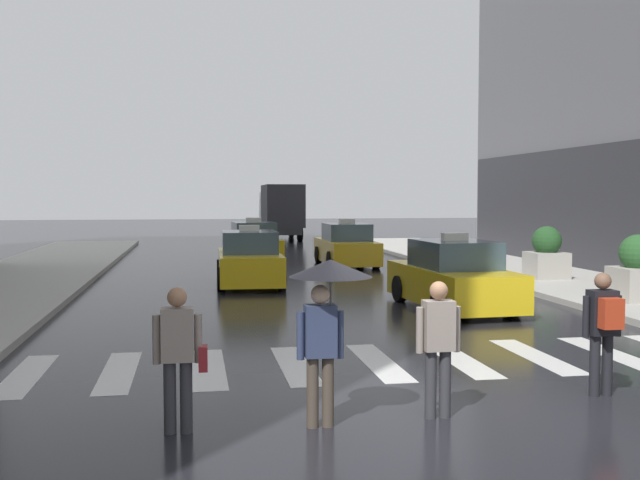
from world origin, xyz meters
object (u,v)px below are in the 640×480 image
planter_near_corner (638,271)px  taxi_second (249,261)px  box_truck (281,210)px  pedestrian_with_handbag (179,351)px  pedestrian_plain_coat (438,340)px  pedestrian_with_backpack (603,324)px  taxi_third (346,247)px  planter_mid_block (547,255)px  taxi_lead (453,278)px  taxi_fourth (253,244)px  pedestrian_with_umbrella (327,296)px

planter_near_corner → taxi_second: bearing=145.9°
box_truck → pedestrian_with_handbag: (-5.45, -37.21, -0.92)m
planter_near_corner → pedestrian_plain_coat: bearing=-134.1°
pedestrian_with_backpack → taxi_third: bearing=88.7°
pedestrian_plain_coat → planter_near_corner: 11.04m
box_truck → planter_mid_block: 24.82m
taxi_second → pedestrian_with_handbag: taxi_second is taller
pedestrian_plain_coat → planter_near_corner: (7.68, 7.93, -0.07)m
taxi_lead → planter_near_corner: taxi_lead is taller
taxi_fourth → planter_near_corner: 16.18m
pedestrian_with_handbag → taxi_third: bearing=73.2°
taxi_third → taxi_fourth: same height
taxi_fourth → planter_near_corner: bearing=-59.7°
taxi_lead → taxi_third: same height
pedestrian_with_handbag → pedestrian_with_umbrella: bearing=-1.5°
box_truck → pedestrian_with_umbrella: box_truck is taller
pedestrian_with_handbag → taxi_second: bearing=82.6°
taxi_third → box_truck: 17.56m
taxi_fourth → planter_mid_block: bearing=-47.2°
pedestrian_with_handbag → taxi_fourth: bearing=83.3°
taxi_lead → pedestrian_with_backpack: bearing=-95.2°
pedestrian_with_umbrella → planter_near_corner: bearing=41.6°
planter_mid_block → pedestrian_with_backpack: bearing=-113.4°
taxi_second → taxi_fourth: same height
pedestrian_with_umbrella → taxi_third: bearing=77.8°
taxi_third → pedestrian_plain_coat: 19.84m
taxi_fourth → pedestrian_with_umbrella: (-0.89, -22.02, 0.79)m
taxi_lead → pedestrian_plain_coat: (-3.19, -8.39, 0.21)m
taxi_fourth → pedestrian_with_handbag: (-2.57, -21.98, 0.21)m
taxi_lead → pedestrian_with_umbrella: size_ratio=2.38×
taxi_second → pedestrian_with_handbag: size_ratio=2.78×
taxi_third → planter_near_corner: bearing=-67.8°
taxi_third → pedestrian_plain_coat: bearing=-98.4°
pedestrian_with_umbrella → pedestrian_with_handbag: (-1.68, 0.04, -0.58)m
taxi_third → pedestrian_with_backpack: (-0.44, -19.06, 0.25)m
taxi_third → taxi_fourth: bearing=146.1°
taxi_third → planter_near_corner: (4.78, -11.69, 0.15)m
taxi_second → planter_mid_block: size_ratio=2.86×
planter_near_corner → pedestrian_with_umbrella: bearing=-138.4°
taxi_lead → taxi_second: 7.12m
pedestrian_plain_coat → pedestrian_with_handbag: bearing=-178.5°
pedestrian_with_umbrella → planter_mid_block: size_ratio=1.21×
taxi_lead → planter_near_corner: 4.52m
pedestrian_plain_coat → planter_mid_block: size_ratio=1.03×
taxi_third → pedestrian_with_umbrella: pedestrian_with_umbrella is taller
pedestrian_with_umbrella → pedestrian_with_handbag: 1.77m
box_truck → planter_mid_block: bearing=-77.4°
box_truck → planter_mid_block: (5.42, -24.20, -0.98)m
box_truck → planter_mid_block: box_truck is taller
taxi_lead → taxi_fourth: bearing=105.2°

